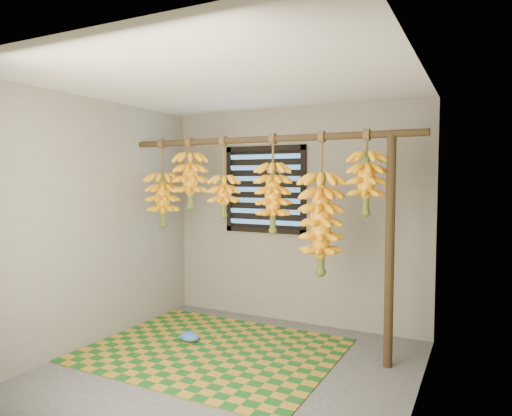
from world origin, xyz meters
The scene contains 16 objects.
floor centered at (0.00, 0.00, -0.01)m, with size 3.00×3.00×0.01m, color #494949.
ceiling centered at (0.00, 0.00, 2.40)m, with size 3.00×3.00×0.01m, color silver.
wall_back centered at (0.00, 1.50, 1.20)m, with size 3.00×0.01×2.40m, color gray.
wall_left centered at (-1.50, 0.00, 1.20)m, with size 0.01×3.00×2.40m, color gray.
wall_right centered at (1.50, 0.00, 1.20)m, with size 0.01×3.00×2.40m, color gray.
window centered at (-0.35, 1.48, 1.50)m, with size 1.00×0.04×1.00m.
hanging_pole centered at (0.00, 0.70, 2.00)m, with size 0.06×0.06×3.00m, color #413018.
support_post centered at (1.20, 0.70, 1.00)m, with size 0.08×0.08×2.00m, color #413018.
woven_mat centered at (-0.35, 0.33, 0.01)m, with size 2.26×1.81×0.01m, color #18521A.
plastic_bag centered at (-0.67, 0.42, 0.06)m, with size 0.22×0.16×0.09m, color blue.
banana_bunch_a centered at (-1.20, 0.70, 1.40)m, with size 0.36×0.36×0.94m.
banana_bunch_b centered at (-0.85, 0.70, 1.60)m, with size 0.35×0.35×0.74m.
banana_bunch_c centered at (-0.44, 0.70, 1.45)m, with size 0.32×0.32×0.82m.
banana_bunch_d centered at (0.11, 0.70, 1.44)m, with size 0.33×0.33×0.94m.
banana_bunch_e centered at (0.59, 0.70, 1.21)m, with size 0.38×0.38×1.30m.
banana_bunch_f centered at (0.99, 0.70, 1.59)m, with size 0.32×0.32×0.74m.
Camera 1 is at (1.91, -3.25, 1.62)m, focal length 32.00 mm.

